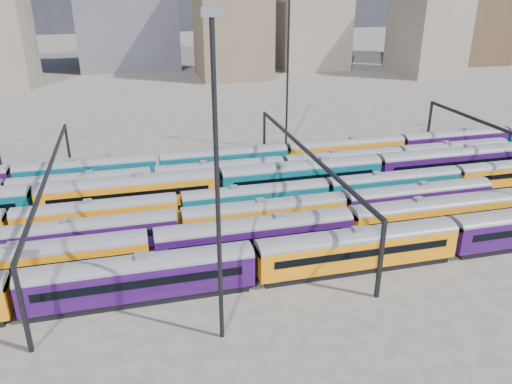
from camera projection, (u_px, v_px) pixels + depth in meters
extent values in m
plane|color=#48423D|center=(229.00, 217.00, 62.00)|extent=(500.00, 500.00, 0.00)
cube|color=black|center=(142.00, 296.00, 45.93)|extent=(19.70, 2.56, 0.73)
cube|color=#200737|center=(140.00, 278.00, 45.20)|extent=(20.74, 3.01, 3.01)
cylinder|color=#4C4C51|center=(139.00, 264.00, 44.61)|extent=(20.74, 3.01, 3.01)
cube|color=black|center=(141.00, 284.00, 43.70)|extent=(18.25, 0.06, 0.78)
cube|color=black|center=(139.00, 266.00, 46.42)|extent=(18.25, 0.06, 0.78)
cube|color=slate|center=(138.00, 256.00, 44.30)|extent=(1.04, 0.93, 0.36)
cube|color=black|center=(356.00, 266.00, 50.79)|extent=(19.70, 2.56, 0.73)
cube|color=#BC6607|center=(357.00, 250.00, 50.06)|extent=(20.74, 3.01, 3.01)
cylinder|color=#4C4C51|center=(358.00, 236.00, 49.48)|extent=(20.74, 3.01, 3.01)
cube|color=black|center=(364.00, 254.00, 48.56)|extent=(18.25, 0.06, 0.78)
cube|color=black|center=(351.00, 239.00, 51.28)|extent=(18.25, 0.06, 0.78)
cube|color=slate|center=(359.00, 229.00, 49.17)|extent=(1.04, 0.93, 0.36)
cube|color=black|center=(41.00, 281.00, 48.25)|extent=(19.78, 2.57, 0.73)
cube|color=#BC6607|center=(38.00, 264.00, 47.52)|extent=(20.82, 3.02, 3.02)
cylinder|color=#4C4C51|center=(35.00, 250.00, 46.93)|extent=(20.82, 3.02, 3.02)
cube|color=black|center=(35.00, 269.00, 46.01)|extent=(18.33, 0.06, 0.78)
cube|color=black|center=(39.00, 253.00, 48.74)|extent=(18.33, 0.06, 0.78)
cube|color=slate|center=(33.00, 242.00, 46.61)|extent=(1.04, 0.94, 0.36)
cube|color=black|center=(255.00, 253.00, 53.13)|extent=(19.78, 2.57, 0.73)
cube|color=#200737|center=(255.00, 237.00, 52.40)|extent=(20.82, 3.02, 3.02)
cylinder|color=#4C4C51|center=(255.00, 225.00, 51.81)|extent=(20.82, 3.02, 3.02)
cube|color=black|center=(259.00, 241.00, 50.89)|extent=(18.33, 0.06, 0.78)
cube|color=black|center=(252.00, 228.00, 53.62)|extent=(18.33, 0.06, 0.78)
cube|color=slate|center=(255.00, 218.00, 51.50)|extent=(1.04, 0.94, 0.36)
cube|color=black|center=(433.00, 230.00, 58.01)|extent=(19.78, 2.57, 0.73)
cube|color=#BC6607|center=(436.00, 216.00, 57.28)|extent=(20.82, 3.02, 3.02)
cylinder|color=#4C4C51|center=(437.00, 204.00, 56.69)|extent=(20.82, 3.02, 3.02)
cube|color=black|center=(444.00, 218.00, 55.77)|extent=(18.33, 0.06, 0.78)
cube|color=black|center=(429.00, 207.00, 58.50)|extent=(18.33, 0.06, 0.78)
cube|color=slate|center=(438.00, 197.00, 56.38)|extent=(1.04, 0.94, 0.36)
cube|color=black|center=(89.00, 251.00, 53.67)|extent=(18.11, 2.35, 0.67)
cube|color=#200737|center=(86.00, 237.00, 53.00)|extent=(19.07, 2.76, 2.76)
cylinder|color=#4C4C51|center=(85.00, 225.00, 52.46)|extent=(19.07, 2.76, 2.76)
cube|color=black|center=(85.00, 240.00, 51.62)|extent=(16.78, 0.06, 0.72)
cube|color=black|center=(87.00, 228.00, 54.12)|extent=(16.78, 0.06, 0.72)
cube|color=slate|center=(84.00, 219.00, 52.17)|extent=(0.95, 0.86, 0.33)
cube|color=black|center=(265.00, 230.00, 58.15)|extent=(18.11, 2.35, 0.67)
cube|color=#BC6607|center=(265.00, 217.00, 57.48)|extent=(19.07, 2.76, 2.76)
cylinder|color=#4C4C51|center=(265.00, 206.00, 56.94)|extent=(19.07, 2.76, 2.76)
cube|color=black|center=(268.00, 219.00, 56.10)|extent=(16.78, 0.06, 0.72)
cube|color=black|center=(262.00, 209.00, 58.60)|extent=(16.78, 0.06, 0.72)
cube|color=slate|center=(265.00, 200.00, 56.66)|extent=(0.95, 0.86, 0.33)
cube|color=black|center=(415.00, 212.00, 62.63)|extent=(18.11, 2.35, 0.67)
cube|color=#200737|center=(417.00, 200.00, 61.96)|extent=(19.07, 2.76, 2.76)
cylinder|color=#4C4C51|center=(419.00, 189.00, 61.43)|extent=(19.07, 2.76, 2.76)
cube|color=black|center=(424.00, 202.00, 60.58)|extent=(16.78, 0.06, 0.72)
cube|color=black|center=(412.00, 193.00, 63.09)|extent=(16.78, 0.06, 0.72)
cube|color=slate|center=(419.00, 184.00, 61.14)|extent=(0.95, 0.86, 0.33)
cube|color=black|center=(99.00, 229.00, 58.35)|extent=(17.42, 2.26, 0.64)
cube|color=#BC6607|center=(97.00, 216.00, 57.70)|extent=(18.33, 2.66, 2.66)
cylinder|color=#4C4C51|center=(96.00, 206.00, 57.19)|extent=(18.33, 2.66, 2.66)
cube|color=black|center=(97.00, 219.00, 56.38)|extent=(16.13, 0.06, 0.69)
cube|color=black|center=(97.00, 209.00, 58.78)|extent=(16.13, 0.06, 0.69)
cube|color=slate|center=(95.00, 200.00, 56.91)|extent=(0.92, 0.83, 0.32)
cube|color=black|center=(256.00, 212.00, 62.66)|extent=(17.42, 2.26, 0.64)
cube|color=#043B49|center=(256.00, 200.00, 62.02)|extent=(18.33, 2.66, 2.66)
cylinder|color=#4C4C51|center=(256.00, 190.00, 61.50)|extent=(18.33, 2.66, 2.66)
cube|color=black|center=(258.00, 202.00, 60.69)|extent=(16.13, 0.06, 0.69)
cube|color=black|center=(253.00, 194.00, 63.10)|extent=(16.13, 0.06, 0.69)
cube|color=slate|center=(256.00, 185.00, 61.22)|extent=(0.92, 0.83, 0.32)
cube|color=black|center=(392.00, 197.00, 66.98)|extent=(17.42, 2.26, 0.64)
cube|color=#043B49|center=(393.00, 186.00, 66.33)|extent=(18.33, 2.66, 2.66)
cylinder|color=#4C4C51|center=(394.00, 177.00, 65.81)|extent=(18.33, 2.66, 2.66)
cube|color=black|center=(399.00, 187.00, 65.00)|extent=(16.13, 0.06, 0.69)
cube|color=black|center=(389.00, 180.00, 67.41)|extent=(16.13, 0.06, 0.69)
cube|color=slate|center=(395.00, 172.00, 65.54)|extent=(0.92, 0.83, 0.32)
cube|color=black|center=(512.00, 184.00, 71.29)|extent=(17.42, 2.26, 0.64)
cube|color=black|center=(508.00, 168.00, 71.73)|extent=(16.13, 0.06, 0.69)
cube|color=black|center=(132.00, 208.00, 63.66)|extent=(21.08, 2.73, 0.78)
cube|color=#BC6607|center=(130.00, 194.00, 62.88)|extent=(22.19, 3.22, 3.22)
cylinder|color=#4C4C51|center=(129.00, 182.00, 62.25)|extent=(22.19, 3.22, 3.22)
cube|color=black|center=(130.00, 196.00, 61.27)|extent=(19.53, 0.06, 0.83)
cube|color=black|center=(130.00, 186.00, 64.18)|extent=(19.53, 0.06, 0.83)
cube|color=slate|center=(128.00, 175.00, 61.92)|extent=(1.11, 1.00, 0.39)
cube|color=black|center=(301.00, 191.00, 68.85)|extent=(21.08, 2.73, 0.78)
cube|color=#043B49|center=(301.00, 177.00, 68.07)|extent=(22.19, 3.22, 3.22)
cylinder|color=#4C4C51|center=(302.00, 166.00, 67.44)|extent=(22.19, 3.22, 3.22)
cube|color=black|center=(305.00, 179.00, 66.47)|extent=(19.53, 0.06, 0.83)
cube|color=black|center=(297.00, 171.00, 69.37)|extent=(19.53, 0.06, 0.83)
cube|color=slate|center=(302.00, 160.00, 67.11)|extent=(1.11, 1.00, 0.39)
cube|color=black|center=(446.00, 176.00, 74.04)|extent=(21.08, 2.73, 0.78)
cube|color=#200737|center=(448.00, 163.00, 73.26)|extent=(22.19, 3.22, 3.22)
cylinder|color=#4C4C51|center=(450.00, 153.00, 72.64)|extent=(22.19, 3.22, 3.22)
cube|color=black|center=(455.00, 165.00, 71.66)|extent=(19.53, 0.06, 0.83)
cube|color=black|center=(442.00, 157.00, 74.57)|extent=(19.53, 0.06, 0.83)
cube|color=slate|center=(451.00, 147.00, 72.30)|extent=(1.11, 1.00, 0.39)
cube|color=black|center=(84.00, 198.00, 66.74)|extent=(17.17, 2.23, 0.63)
cube|color=#043B49|center=(82.00, 187.00, 66.10)|extent=(18.08, 2.62, 2.62)
cylinder|color=#4C4C51|center=(80.00, 178.00, 65.59)|extent=(18.08, 2.62, 2.62)
cube|color=black|center=(81.00, 188.00, 64.79)|extent=(15.91, 0.06, 0.68)
cube|color=black|center=(82.00, 181.00, 67.17)|extent=(15.91, 0.06, 0.68)
cube|color=slate|center=(80.00, 173.00, 65.32)|extent=(0.90, 0.81, 0.32)
cube|color=black|center=(221.00, 185.00, 70.99)|extent=(17.17, 2.23, 0.63)
cube|color=#200737|center=(220.00, 174.00, 70.36)|extent=(18.08, 2.62, 2.62)
cylinder|color=#4C4C51|center=(220.00, 166.00, 69.85)|extent=(18.08, 2.62, 2.62)
cube|color=black|center=(222.00, 176.00, 69.05)|extent=(15.91, 0.06, 0.68)
cube|color=black|center=(219.00, 169.00, 71.42)|extent=(15.91, 0.06, 0.68)
cube|color=slate|center=(220.00, 161.00, 69.58)|extent=(0.90, 0.81, 0.32)
cube|color=black|center=(342.00, 173.00, 75.25)|extent=(17.17, 2.23, 0.63)
cube|color=#043B49|center=(343.00, 163.00, 74.62)|extent=(18.08, 2.62, 2.62)
cylinder|color=#4C4C51|center=(344.00, 155.00, 74.10)|extent=(18.08, 2.62, 2.62)
cube|color=black|center=(347.00, 164.00, 73.31)|extent=(15.91, 0.06, 0.68)
cube|color=black|center=(340.00, 158.00, 75.68)|extent=(15.91, 0.06, 0.68)
cube|color=slate|center=(344.00, 151.00, 73.83)|extent=(0.90, 0.81, 0.32)
cube|color=black|center=(451.00, 163.00, 79.51)|extent=(17.17, 2.23, 0.63)
cube|color=#200737|center=(453.00, 153.00, 78.87)|extent=(18.08, 2.62, 2.62)
cylinder|color=#4C4C51|center=(454.00, 146.00, 78.36)|extent=(18.08, 2.62, 2.62)
cube|color=black|center=(458.00, 154.00, 77.56)|extent=(15.91, 0.06, 0.68)
cube|color=black|center=(448.00, 149.00, 79.94)|extent=(15.91, 0.06, 0.68)
cube|color=slate|center=(455.00, 141.00, 78.09)|extent=(0.90, 0.81, 0.32)
cube|color=black|center=(89.00, 184.00, 71.29)|extent=(18.18, 2.36, 0.67)
cube|color=#043B49|center=(87.00, 173.00, 70.62)|extent=(19.14, 2.78, 2.78)
cylinder|color=#4C4C51|center=(86.00, 164.00, 70.08)|extent=(19.14, 2.78, 2.78)
cube|color=black|center=(86.00, 174.00, 69.23)|extent=(16.84, 0.06, 0.72)
cube|color=black|center=(88.00, 167.00, 71.75)|extent=(16.84, 0.06, 0.72)
cube|color=slate|center=(85.00, 159.00, 69.79)|extent=(0.96, 0.86, 0.33)
cube|color=black|center=(224.00, 172.00, 75.79)|extent=(18.18, 2.36, 0.67)
cube|color=#043B49|center=(224.00, 161.00, 75.12)|extent=(19.14, 2.78, 2.78)
cylinder|color=#4C4C51|center=(224.00, 153.00, 74.58)|extent=(19.14, 2.78, 2.78)
cube|color=black|center=(226.00, 162.00, 73.73)|extent=(16.84, 0.06, 0.72)
cube|color=black|center=(222.00, 156.00, 76.25)|extent=(16.84, 0.06, 0.72)
cube|color=slate|center=(224.00, 148.00, 74.29)|extent=(0.96, 0.86, 0.33)
cube|color=black|center=(345.00, 161.00, 80.29)|extent=(18.18, 2.36, 0.67)
cube|color=#BC6607|center=(346.00, 151.00, 79.62)|extent=(19.14, 2.78, 2.78)
cylinder|color=#4C4C51|center=(346.00, 143.00, 79.08)|extent=(19.14, 2.78, 2.78)
cube|color=black|center=(349.00, 152.00, 78.23)|extent=(16.84, 0.06, 0.72)
cube|color=black|center=(342.00, 146.00, 80.74)|extent=(16.84, 0.06, 0.72)
cube|color=slate|center=(346.00, 138.00, 78.79)|extent=(0.96, 0.86, 0.33)
cube|color=black|center=(452.00, 152.00, 84.79)|extent=(18.18, 2.36, 0.67)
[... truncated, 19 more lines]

